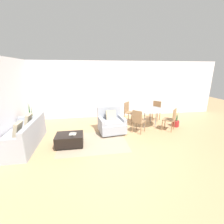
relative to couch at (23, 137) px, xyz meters
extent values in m
plane|color=tan|center=(2.82, -0.87, -0.30)|extent=(20.00, 20.00, 0.00)
cube|color=white|center=(2.82, 2.71, 1.08)|extent=(12.00, 0.06, 2.75)
cube|color=white|center=(-0.59, 0.63, 1.08)|extent=(0.06, 12.00, 2.75)
cube|color=gray|center=(2.17, -0.12, -0.29)|extent=(2.21, 1.63, 0.00)
cube|color=beige|center=(2.17, -0.73, -0.29)|extent=(2.16, 0.06, 0.00)
cube|color=beige|center=(2.17, -0.52, -0.29)|extent=(2.16, 0.06, 0.00)
cube|color=beige|center=(2.17, -0.32, -0.29)|extent=(2.16, 0.06, 0.00)
cube|color=beige|center=(2.17, -0.12, -0.29)|extent=(2.16, 0.06, 0.00)
cube|color=beige|center=(2.17, 0.09, -0.29)|extent=(2.16, 0.06, 0.00)
cube|color=beige|center=(2.17, 0.29, -0.29)|extent=(2.16, 0.06, 0.00)
cube|color=beige|center=(2.17, 0.49, -0.29)|extent=(2.16, 0.06, 0.00)
cube|color=#999EA8|center=(-0.05, 0.00, -0.08)|extent=(0.94, 2.02, 0.43)
cube|color=#999EA8|center=(0.35, 0.00, 0.34)|extent=(0.14, 2.02, 0.40)
cube|color=#999EA8|center=(-0.05, 0.95, 0.26)|extent=(0.86, 0.12, 0.26)
cube|color=#999EA8|center=(-0.05, -0.95, 0.26)|extent=(0.86, 0.12, 0.26)
cube|color=tan|center=(0.05, 0.45, 0.41)|extent=(0.19, 0.40, 0.41)
cube|color=tan|center=(0.05, -0.36, 0.41)|extent=(0.19, 0.40, 0.41)
cube|color=#999EA8|center=(2.91, 0.58, -0.06)|extent=(1.03, 0.98, 0.35)
cube|color=#999EA8|center=(2.91, 0.54, 0.16)|extent=(0.78, 0.83, 0.10)
cube|color=#999EA8|center=(2.86, 0.95, 0.38)|extent=(0.94, 0.23, 0.54)
cube|color=#999EA8|center=(2.50, 0.53, 0.21)|extent=(0.22, 0.81, 0.20)
cube|color=#999EA8|center=(3.31, 0.63, 0.21)|extent=(0.22, 0.81, 0.20)
cylinder|color=brown|center=(2.57, 0.18, -0.27)|extent=(0.05, 0.05, 0.06)
cylinder|color=brown|center=(3.33, 0.28, -0.27)|extent=(0.05, 0.05, 0.06)
cylinder|color=brown|center=(2.48, 0.88, -0.27)|extent=(0.05, 0.05, 0.06)
cylinder|color=brown|center=(3.24, 0.98, -0.27)|extent=(0.05, 0.05, 0.06)
cube|color=tan|center=(2.89, 0.69, 0.38)|extent=(0.39, 0.25, 0.38)
cube|color=black|center=(1.43, -0.21, -0.09)|extent=(0.84, 0.62, 0.34)
cylinder|color=black|center=(1.06, -0.47, -0.28)|extent=(0.04, 0.04, 0.04)
cylinder|color=black|center=(1.80, -0.47, -0.28)|extent=(0.04, 0.04, 0.04)
cylinder|color=black|center=(1.06, 0.05, -0.28)|extent=(0.04, 0.04, 0.04)
cylinder|color=black|center=(1.80, 0.05, -0.28)|extent=(0.04, 0.04, 0.04)
cube|color=beige|center=(1.53, -0.23, 0.10)|extent=(0.22, 0.20, 0.03)
cube|color=#333338|center=(1.54, -0.07, 0.09)|extent=(0.12, 0.17, 0.01)
cube|color=black|center=(1.53, -0.35, 0.09)|extent=(0.05, 0.16, 0.01)
cylinder|color=brown|center=(-0.19, 1.39, -0.14)|extent=(0.43, 0.43, 0.31)
cylinder|color=black|center=(-0.19, 1.39, 0.01)|extent=(0.39, 0.39, 0.02)
cone|color=#286033|center=(-0.13, 1.38, 0.32)|extent=(0.05, 0.10, 0.61)
cone|color=#286033|center=(-0.18, 1.46, 0.39)|extent=(0.17, 0.06, 0.75)
cone|color=#286033|center=(-0.25, 1.44, 0.40)|extent=(0.12, 0.12, 0.78)
cone|color=#286033|center=(-0.23, 1.37, 0.42)|extent=(0.07, 0.08, 0.82)
cone|color=#286033|center=(-0.18, 1.33, 0.46)|extent=(0.09, 0.05, 0.89)
cylinder|color=#99A8AD|center=(4.56, 1.09, 0.43)|extent=(1.28, 1.28, 0.01)
cylinder|color=#99999E|center=(4.31, 0.84, 0.06)|extent=(0.04, 0.04, 0.72)
cylinder|color=#99999E|center=(4.81, 0.84, 0.06)|extent=(0.04, 0.04, 0.72)
cylinder|color=#99999E|center=(4.31, 1.34, 0.06)|extent=(0.04, 0.04, 0.72)
cylinder|color=#99999E|center=(4.81, 1.34, 0.06)|extent=(0.04, 0.04, 0.72)
cube|color=#93704C|center=(3.94, 0.48, 0.14)|extent=(0.59, 0.59, 0.03)
cube|color=#93704C|center=(3.81, 0.34, 0.38)|extent=(0.29, 0.29, 0.45)
cylinder|color=#93704C|center=(4.20, 0.48, -0.09)|extent=(0.03, 0.03, 0.42)
cylinder|color=#93704C|center=(3.94, 0.73, -0.09)|extent=(0.03, 0.03, 0.42)
cylinder|color=#93704C|center=(3.94, 0.22, -0.09)|extent=(0.03, 0.03, 0.42)
cylinder|color=#93704C|center=(3.69, 0.48, -0.09)|extent=(0.03, 0.03, 0.42)
cube|color=#93704C|center=(5.17, 0.48, 0.14)|extent=(0.59, 0.59, 0.03)
cube|color=#93704C|center=(5.31, 0.34, 0.38)|extent=(0.29, 0.29, 0.45)
cylinder|color=#93704C|center=(5.17, 0.73, -0.09)|extent=(0.03, 0.03, 0.42)
cylinder|color=#93704C|center=(4.92, 0.48, -0.09)|extent=(0.03, 0.03, 0.42)
cylinder|color=#93704C|center=(5.43, 0.48, -0.09)|extent=(0.03, 0.03, 0.42)
cylinder|color=#93704C|center=(5.17, 0.22, -0.09)|extent=(0.03, 0.03, 0.42)
cube|color=#93704C|center=(3.94, 1.71, 0.14)|extent=(0.59, 0.59, 0.03)
cube|color=#93704C|center=(3.81, 1.84, 0.38)|extent=(0.29, 0.29, 0.45)
cylinder|color=#93704C|center=(3.94, 1.45, -0.09)|extent=(0.03, 0.03, 0.42)
cylinder|color=#93704C|center=(4.20, 1.71, -0.09)|extent=(0.03, 0.03, 0.42)
cylinder|color=#93704C|center=(3.69, 1.71, -0.09)|extent=(0.03, 0.03, 0.42)
cylinder|color=#93704C|center=(3.94, 1.96, -0.09)|extent=(0.03, 0.03, 0.42)
cube|color=#93704C|center=(5.17, 1.71, 0.14)|extent=(0.59, 0.59, 0.03)
cube|color=#93704C|center=(5.31, 1.84, 0.38)|extent=(0.29, 0.29, 0.45)
cylinder|color=#93704C|center=(4.92, 1.71, -0.09)|extent=(0.03, 0.03, 0.42)
cylinder|color=#93704C|center=(5.17, 1.45, -0.09)|extent=(0.03, 0.03, 0.42)
cylinder|color=#93704C|center=(5.17, 1.96, -0.09)|extent=(0.03, 0.03, 0.42)
cylinder|color=#93704C|center=(5.43, 1.71, -0.09)|extent=(0.03, 0.03, 0.42)
cylinder|color=maroon|center=(5.69, 0.80, -0.17)|extent=(0.30, 0.30, 0.25)
cylinder|color=black|center=(5.69, 0.80, -0.06)|extent=(0.28, 0.28, 0.02)
cone|color=#286033|center=(5.75, 0.79, 0.19)|extent=(0.06, 0.12, 0.48)
cone|color=#286033|center=(5.67, 0.83, 0.19)|extent=(0.10, 0.08, 0.48)
cone|color=#286033|center=(5.67, 0.75, 0.15)|extent=(0.07, 0.06, 0.39)
camera|label=1|loc=(2.05, -4.69, 2.04)|focal=24.00mm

